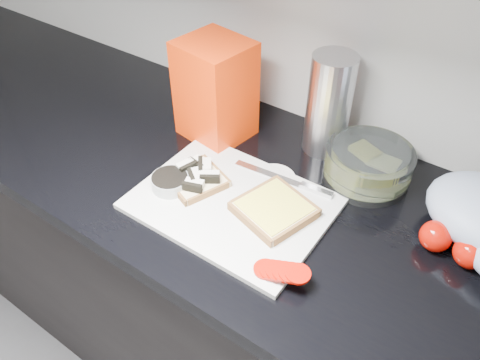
% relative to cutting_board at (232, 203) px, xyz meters
% --- Properties ---
extents(base_cabinet, '(3.50, 0.60, 0.86)m').
position_rel_cutting_board_xyz_m(base_cabinet, '(0.14, 0.08, -0.48)').
color(base_cabinet, black).
rests_on(base_cabinet, ground).
extents(countertop, '(3.50, 0.64, 0.04)m').
position_rel_cutting_board_xyz_m(countertop, '(0.14, 0.08, -0.03)').
color(countertop, black).
rests_on(countertop, base_cabinet).
extents(cutting_board, '(0.40, 0.30, 0.01)m').
position_rel_cutting_board_xyz_m(cutting_board, '(0.00, 0.00, 0.00)').
color(cutting_board, silver).
rests_on(cutting_board, countertop).
extents(bread_left, '(0.15, 0.15, 0.04)m').
position_rel_cutting_board_xyz_m(bread_left, '(-0.10, 0.01, 0.02)').
color(bread_left, beige).
rests_on(bread_left, cutting_board).
extents(bread_right, '(0.18, 0.18, 0.02)m').
position_rel_cutting_board_xyz_m(bread_right, '(0.09, 0.02, 0.02)').
color(bread_right, beige).
rests_on(bread_right, cutting_board).
extents(tomato_slices, '(0.12, 0.07, 0.02)m').
position_rel_cutting_board_xyz_m(tomato_slices, '(0.19, -0.11, 0.02)').
color(tomato_slices, '#B00E04').
rests_on(tomato_slices, cutting_board).
extents(knife, '(0.24, 0.04, 0.01)m').
position_rel_cutting_board_xyz_m(knife, '(0.08, 0.12, 0.01)').
color(knife, silver).
rests_on(knife, cutting_board).
extents(seed_tub, '(0.08, 0.08, 0.04)m').
position_rel_cutting_board_xyz_m(seed_tub, '(-0.14, -0.04, 0.02)').
color(seed_tub, '#9FA5A4').
rests_on(seed_tub, countertop).
extents(tub_lid, '(0.10, 0.10, 0.01)m').
position_rel_cutting_board_xyz_m(tub_lid, '(0.03, 0.12, -0.00)').
color(tub_lid, silver).
rests_on(tub_lid, countertop).
extents(glass_bowl, '(0.19, 0.19, 0.08)m').
position_rel_cutting_board_xyz_m(glass_bowl, '(0.20, 0.24, 0.03)').
color(glass_bowl, silver).
rests_on(glass_bowl, countertop).
extents(bread_bag, '(0.18, 0.17, 0.24)m').
position_rel_cutting_board_xyz_m(bread_bag, '(-0.19, 0.19, 0.12)').
color(bread_bag, '#F12B04').
rests_on(bread_bag, countertop).
extents(steel_canister, '(0.10, 0.10, 0.24)m').
position_rel_cutting_board_xyz_m(steel_canister, '(0.07, 0.29, 0.12)').
color(steel_canister, silver).
rests_on(steel_canister, countertop).
extents(whole_tomatoes, '(0.13, 0.07, 0.06)m').
position_rel_cutting_board_xyz_m(whole_tomatoes, '(0.42, 0.13, 0.02)').
color(whole_tomatoes, '#B00E04').
rests_on(whole_tomatoes, countertop).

